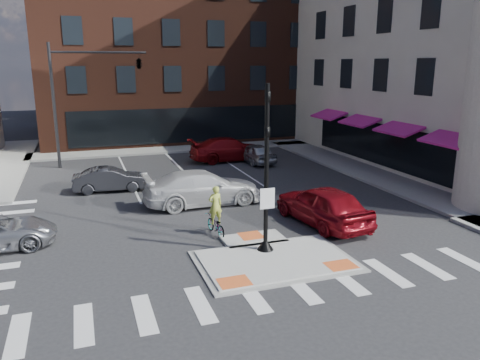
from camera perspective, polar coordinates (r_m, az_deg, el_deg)
name	(u,v)px	position (r m, az deg, el deg)	size (l,w,h in m)	color
ground	(269,257)	(17.03, 3.61, -9.31)	(120.00, 120.00, 0.00)	#28282B
refuge_island	(272,258)	(16.80, 3.95, -9.48)	(5.40, 4.65, 0.13)	gray
sidewalk_e	(367,172)	(30.42, 15.25, 0.93)	(3.00, 24.00, 0.15)	gray
sidewalk_n	(199,147)	(38.10, -4.97, 3.98)	(26.00, 3.00, 0.15)	gray
building_n	(172,51)	(47.28, -8.26, 15.26)	(24.40, 18.40, 15.50)	#4A2317
building_far_left	(92,76)	(66.45, -17.65, 11.99)	(10.00, 12.00, 10.00)	slate
building_far_right	(184,68)	(70.04, -6.80, 13.43)	(12.00, 12.00, 12.00)	brown
signal_pole	(266,191)	(16.59, 3.21, -1.32)	(0.60, 0.60, 5.98)	black
mast_arm_signal	(117,71)	(32.50, -14.81, 12.70)	(6.10, 2.24, 8.00)	black
red_sedan	(323,205)	(20.32, 10.07, -3.01)	(2.02, 5.02, 1.71)	maroon
white_pickup	(203,188)	(22.86, -4.59, -0.95)	(2.34, 5.75, 1.67)	silver
bg_car_dark	(110,179)	(26.16, -15.51, 0.07)	(1.36, 3.91, 1.29)	#292A2F
bg_car_silver	(255,153)	(32.34, 1.88, 3.30)	(1.61, 4.01, 1.37)	#A6A9AD
bg_car_red	(230,149)	(33.05, -1.27, 3.78)	(2.30, 5.65, 1.64)	maroon
cyclist	(216,218)	(18.89, -3.01, -4.69)	(0.76, 1.63, 2.02)	#3F3F44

